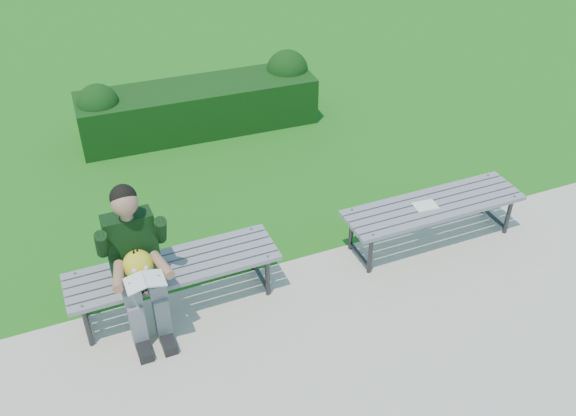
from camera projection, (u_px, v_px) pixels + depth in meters
name	position (u px, v px, depth m)	size (l,w,h in m)	color
ground	(316.00, 255.00, 6.25)	(80.00, 80.00, 0.00)	#236520
walkway	(411.00, 389.00, 4.93)	(30.00, 3.50, 0.02)	beige
hedge	(201.00, 104.00, 8.12)	(3.03, 0.89, 0.85)	#184314
bench_left	(174.00, 270.00, 5.45)	(1.80, 0.50, 0.46)	slate
bench_right	(433.00, 208.00, 6.18)	(1.80, 0.50, 0.46)	slate
seated_boy	(136.00, 259.00, 5.11)	(0.56, 0.76, 1.31)	slate
paper_sheet	(425.00, 206.00, 6.11)	(0.23, 0.18, 0.01)	white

